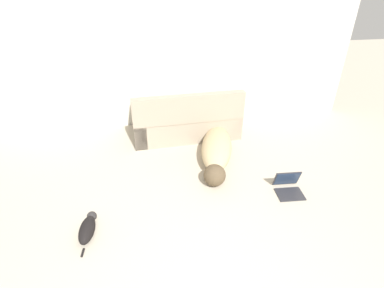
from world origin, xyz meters
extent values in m
cube|color=silver|center=(0.00, 3.99, 1.34)|extent=(6.59, 0.06, 2.68)
cube|color=tan|center=(0.17, 3.46, 0.21)|extent=(1.85, 0.91, 0.41)
cube|color=tan|center=(0.19, 3.11, 0.64)|extent=(1.82, 0.23, 0.46)
cube|color=tan|center=(0.98, 3.50, 0.28)|extent=(0.24, 0.83, 0.55)
cube|color=tan|center=(-0.63, 3.42, 0.28)|extent=(0.24, 0.83, 0.55)
ellipsoid|color=tan|center=(0.55, 2.65, 0.17)|extent=(0.77, 1.31, 0.35)
sphere|color=brown|center=(0.37, 1.97, 0.15)|extent=(0.38, 0.38, 0.31)
cylinder|color=tan|center=(0.75, 3.39, 0.03)|extent=(0.13, 0.31, 0.06)
ellipsoid|color=black|center=(-1.23, 1.30, 0.08)|extent=(0.20, 0.42, 0.16)
sphere|color=#2D2B2B|center=(-1.21, 1.54, 0.06)|extent=(0.12, 0.12, 0.11)
cylinder|color=black|center=(-1.25, 1.05, 0.01)|extent=(0.03, 0.10, 0.02)
cube|color=#2D2D33|center=(1.31, 1.60, 0.01)|extent=(0.36, 0.28, 0.02)
cube|color=#2D2D33|center=(1.32, 1.77, 0.14)|extent=(0.35, 0.11, 0.25)
cube|color=#23334C|center=(1.32, 1.76, 0.14)|extent=(0.32, 0.10, 0.22)
camera|label=1|loc=(-0.43, -1.20, 2.62)|focal=28.00mm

